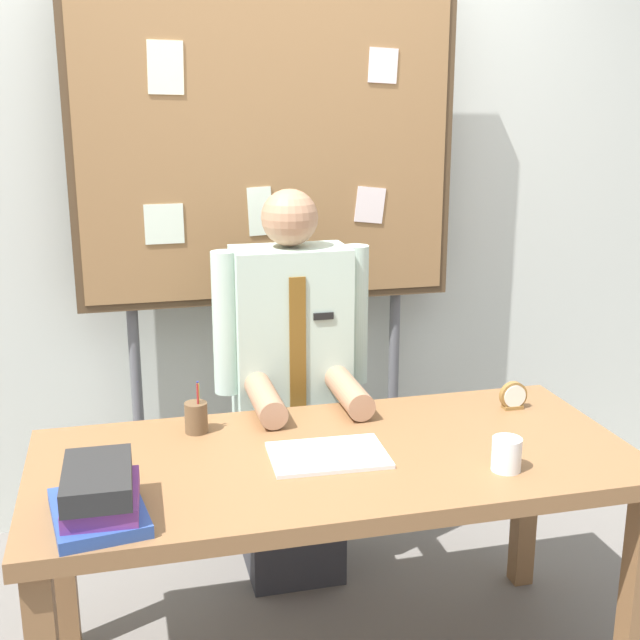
{
  "coord_description": "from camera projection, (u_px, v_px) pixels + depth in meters",
  "views": [
    {
      "loc": [
        -0.57,
        -2.11,
        1.73
      ],
      "look_at": [
        0.0,
        0.18,
        1.09
      ],
      "focal_mm": 46.21,
      "sensor_mm": 36.0,
      "label": 1
    }
  ],
  "objects": [
    {
      "name": "coffee_mug",
      "position": [
        507.0,
        454.0,
        2.25
      ],
      "size": [
        0.08,
        0.08,
        0.09
      ],
      "primitive_type": "cylinder",
      "color": "white",
      "rests_on": "desk"
    },
    {
      "name": "book_stack",
      "position": [
        99.0,
        495.0,
        1.98
      ],
      "size": [
        0.25,
        0.32,
        0.13
      ],
      "color": "#2D4C99",
      "rests_on": "desk"
    },
    {
      "name": "open_notebook",
      "position": [
        328.0,
        455.0,
        2.34
      ],
      "size": [
        0.34,
        0.24,
        0.01
      ],
      "primitive_type": "cube",
      "rotation": [
        0.0,
        0.0,
        -0.04
      ],
      "color": "silver",
      "rests_on": "desk"
    },
    {
      "name": "back_wall",
      "position": [
        259.0,
        196.0,
        3.33
      ],
      "size": [
        6.4,
        0.08,
        2.7
      ],
      "primitive_type": "cube",
      "color": "silver",
      "rests_on": "ground_plane"
    },
    {
      "name": "desk",
      "position": [
        335.0,
        481.0,
        2.39
      ],
      "size": [
        1.72,
        0.78,
        0.74
      ],
      "color": "brown",
      "rests_on": "ground_plane"
    },
    {
      "name": "bulletin_board",
      "position": [
        268.0,
        147.0,
        3.09
      ],
      "size": [
        1.46,
        0.09,
        2.2
      ],
      "color": "#4C3823",
      "rests_on": "ground_plane"
    },
    {
      "name": "person",
      "position": [
        292.0,
        405.0,
        2.95
      ],
      "size": [
        0.55,
        0.56,
        1.44
      ],
      "color": "#2D2D33",
      "rests_on": "ground_plane"
    },
    {
      "name": "desk_clock",
      "position": [
        513.0,
        397.0,
        2.7
      ],
      "size": [
        0.09,
        0.04,
        0.09
      ],
      "color": "olive",
      "rests_on": "desk"
    },
    {
      "name": "pen_holder",
      "position": [
        196.0,
        417.0,
        2.51
      ],
      "size": [
        0.07,
        0.07,
        0.16
      ],
      "color": "brown",
      "rests_on": "desk"
    }
  ]
}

